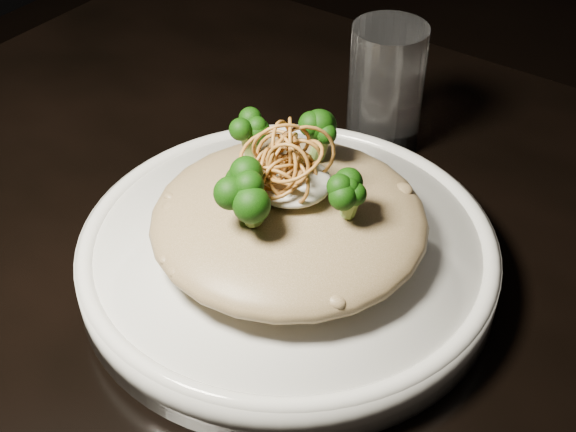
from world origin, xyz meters
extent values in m
cube|color=black|center=(0.00, 0.00, 0.73)|extent=(1.10, 0.80, 0.04)
cylinder|color=black|center=(-0.48, 0.33, 0.35)|extent=(0.05, 0.05, 0.71)
cylinder|color=white|center=(-0.08, 0.01, 0.77)|extent=(0.31, 0.31, 0.03)
ellipsoid|color=brown|center=(-0.08, 0.01, 0.80)|extent=(0.20, 0.20, 0.04)
ellipsoid|color=white|center=(-0.08, 0.01, 0.83)|extent=(0.06, 0.06, 0.02)
cylinder|color=white|center=(-0.11, 0.20, 0.81)|extent=(0.07, 0.07, 0.12)
camera|label=1|loc=(0.17, -0.35, 1.17)|focal=50.00mm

